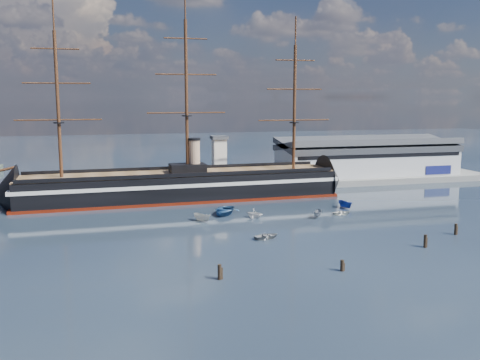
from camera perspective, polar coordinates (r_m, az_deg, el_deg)
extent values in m
plane|color=black|center=(136.17, -0.31, -3.42)|extent=(600.00, 600.00, 0.00)
cube|color=slate|center=(172.87, -0.17, -0.79)|extent=(180.00, 18.00, 2.00)
cube|color=#B7BABC|center=(193.40, 13.39, 2.09)|extent=(62.00, 20.00, 10.00)
cube|color=#3F4247|center=(192.85, 13.45, 3.74)|extent=(63.00, 21.00, 2.00)
cube|color=silver|center=(167.02, -2.23, 1.98)|extent=(4.00, 4.00, 14.00)
cube|color=#3F4247|center=(166.29, -2.24, 4.55)|extent=(5.00, 5.00, 1.00)
cube|color=black|center=(152.42, -6.33, -0.63)|extent=(88.30, 17.76, 7.00)
cube|color=silver|center=(152.23, -6.34, -0.18)|extent=(90.31, 18.04, 1.00)
cube|color=#581406|center=(153.06, -6.31, -1.97)|extent=(90.31, 18.00, 0.90)
cone|color=black|center=(152.56, -23.85, -1.44)|extent=(14.31, 15.96, 15.68)
cone|color=black|center=(165.96, 9.74, -0.03)|extent=(11.31, 15.90, 15.68)
cube|color=brown|center=(151.87, -6.35, 0.71)|extent=(88.28, 16.48, 0.40)
cube|color=black|center=(152.00, -5.62, 1.27)|extent=(10.12, 6.20, 2.50)
cylinder|color=tan|center=(151.92, -4.89, 2.60)|extent=(3.20, 3.20, 9.00)
cylinder|color=#381E0F|center=(148.90, -18.85, 7.56)|extent=(0.90, 0.90, 38.00)
cylinder|color=#381E0F|center=(150.69, -5.73, 8.75)|extent=(0.90, 0.90, 42.00)
cylinder|color=#381E0F|center=(159.18, 5.83, 7.67)|extent=(0.90, 0.90, 36.00)
imported|color=silver|center=(126.20, -4.04, -4.43)|extent=(6.09, 5.00, 2.35)
imported|color=#939597|center=(111.08, 2.88, -6.26)|extent=(2.19, 3.65, 1.59)
imported|color=slate|center=(131.30, 8.29, -3.98)|extent=(5.78, 4.63, 2.21)
imported|color=silver|center=(129.66, 1.56, -4.05)|extent=(6.88, 6.97, 2.51)
imported|color=white|center=(135.62, 10.81, -3.63)|extent=(1.26, 2.91, 1.34)
imported|color=navy|center=(143.34, 11.17, -2.97)|extent=(6.41, 3.42, 2.43)
imported|color=navy|center=(133.59, -1.70, -3.67)|extent=(6.14, 4.71, 2.67)
cylinder|color=black|center=(87.07, -2.19, -10.56)|extent=(0.64, 0.64, 3.21)
cylinder|color=black|center=(92.61, 10.83, -9.52)|extent=(0.64, 0.64, 2.62)
cylinder|color=black|center=(110.62, 19.12, -6.81)|extent=(0.64, 0.64, 3.26)
cylinder|color=black|center=(122.91, 21.99, -5.42)|extent=(0.64, 0.64, 3.08)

